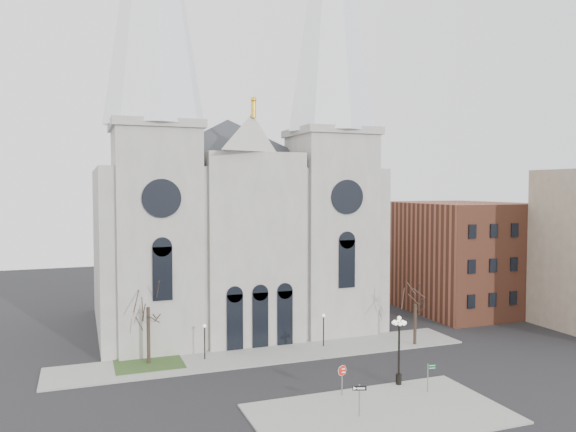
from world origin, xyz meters
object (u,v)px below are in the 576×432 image
object	(u,v)px
globe_lamp	(399,341)
stop_sign	(342,374)
one_way_sign	(359,395)
street_name_sign	(429,375)

from	to	relation	value
globe_lamp	stop_sign	bearing A→B (deg)	-173.79
one_way_sign	street_name_sign	xyz separation A→B (m)	(7.23, 2.27, -0.21)
stop_sign	globe_lamp	size ratio (longest dim) A/B	0.42
one_way_sign	street_name_sign	distance (m)	7.58
one_way_sign	street_name_sign	world-z (taller)	one_way_sign
stop_sign	street_name_sign	distance (m)	6.87
one_way_sign	globe_lamp	bearing A→B (deg)	56.82
globe_lamp	one_way_sign	distance (m)	7.67
stop_sign	globe_lamp	distance (m)	5.67
stop_sign	one_way_sign	xyz separation A→B (m)	(-0.56, -3.90, -0.18)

